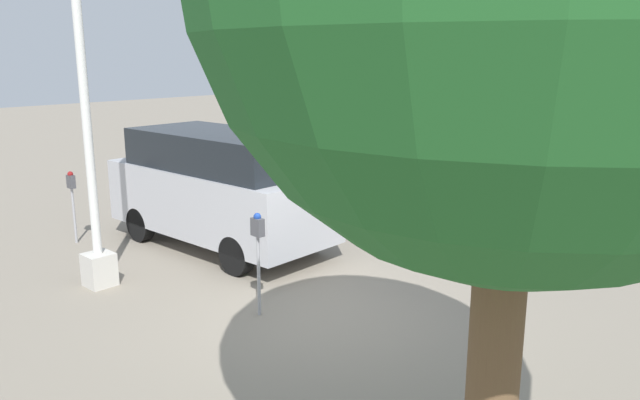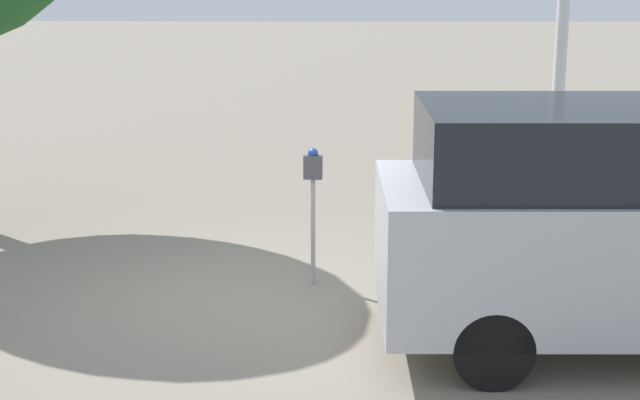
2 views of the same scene
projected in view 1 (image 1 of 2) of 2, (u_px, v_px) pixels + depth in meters
ground_plane at (319, 319)px, 8.98m from camera, size 80.00×80.00×0.00m
parking_meter_near at (258, 240)px, 8.87m from camera, size 0.21×0.12×1.54m
parking_meter_far at (72, 190)px, 12.32m from camera, size 0.21×0.12×1.47m
lamp_post at (92, 190)px, 9.91m from camera, size 0.44×0.44×5.49m
parked_van at (220, 186)px, 12.06m from camera, size 4.81×2.04×2.28m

